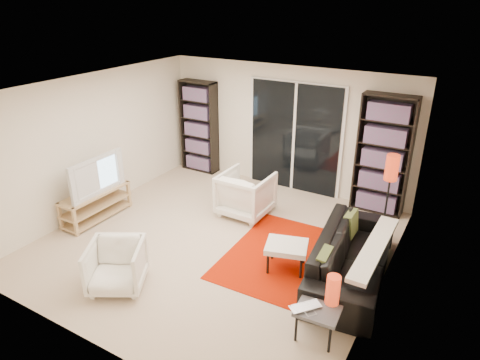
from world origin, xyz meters
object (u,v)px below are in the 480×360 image
bookshelf_right (383,156)px  side_table (319,310)px  tv_stand (96,204)px  ottoman (287,248)px  sofa (352,256)px  armchair_back (246,194)px  floor_lamp (391,176)px  bookshelf_left (199,127)px  armchair_front (116,266)px

bookshelf_right → side_table: (0.20, -3.44, -0.69)m
tv_stand → ottoman: 3.47m
sofa → bookshelf_right: bearing=-1.3°
tv_stand → ottoman: size_ratio=1.88×
bookshelf_right → armchair_back: size_ratio=2.46×
armchair_back → floor_lamp: floor_lamp is taller
bookshelf_right → sofa: bookshelf_right is taller
armchair_back → sofa: bearing=158.6°
floor_lamp → bookshelf_right: bearing=108.7°
ottoman → side_table: bearing=-49.6°
tv_stand → ottoman: bearing=4.8°
bookshelf_left → sofa: (4.05, -2.17, -0.64)m
tv_stand → armchair_front: bearing=-35.5°
tv_stand → armchair_front: size_ratio=1.81×
sofa → armchair_back: armchair_back is taller
sofa → side_table: size_ratio=4.42×
sofa → side_table: sofa is taller
side_table → armchair_front: bearing=-169.2°
bookshelf_right → tv_stand: bookshelf_right is taller
bookshelf_left → bookshelf_right: size_ratio=0.93×
sofa → armchair_back: (-2.16, 0.87, 0.06)m
bookshelf_left → bookshelf_right: 3.85m
bookshelf_left → sofa: size_ratio=0.86×
bookshelf_right → floor_lamp: bearing=-71.3°
tv_stand → floor_lamp: bearing=21.2°
bookshelf_right → armchair_back: (-1.96, -1.30, -0.66)m
sofa → bookshelf_left: bearing=55.3°
bookshelf_right → tv_stand: (-4.11, -2.73, -0.79)m
armchair_back → ottoman: 1.74m
side_table → floor_lamp: floor_lamp is taller
armchair_back → ottoman: (1.31, -1.14, -0.04)m
bookshelf_left → bookshelf_right: bearing=-0.0°
sofa → ottoman: 0.90m
bookshelf_left → floor_lamp: bearing=-13.5°
armchair_back → armchair_front: bearing=80.8°
ottoman → floor_lamp: floor_lamp is taller
sofa → armchair_back: size_ratio=2.66×
bookshelf_right → ottoman: bookshelf_right is taller
armchair_front → side_table: (2.61, 0.50, 0.03)m
side_table → floor_lamp: 2.56m
bookshelf_left → armchair_back: size_ratio=2.28×
sofa → ottoman: bearing=101.2°
bookshelf_right → armchair_back: 2.44m
bookshelf_left → armchair_front: bookshelf_left is taller
bookshelf_right → sofa: 2.29m
bookshelf_right → armchair_front: bearing=-121.5°
bookshelf_left → tv_stand: size_ratio=1.52×
armchair_back → bookshelf_left: bearing=-34.0°
armchair_front → tv_stand: bearing=114.7°
bookshelf_left → armchair_front: size_ratio=2.74×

